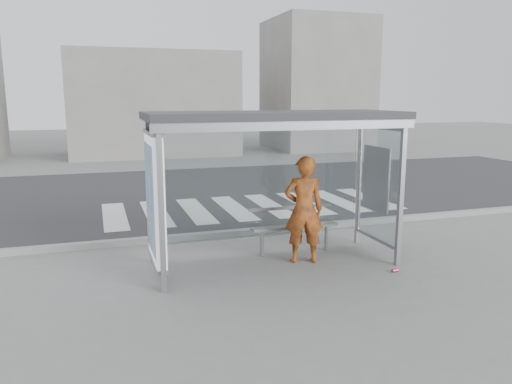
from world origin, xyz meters
TOP-DOWN VIEW (x-y plane):
  - ground at (0.00, 0.00)m, footprint 80.00×80.00m
  - road at (0.00, 7.00)m, footprint 30.00×10.00m
  - curb at (0.00, 1.95)m, footprint 30.00×0.18m
  - crosswalk at (1.00, 4.50)m, footprint 7.55×3.00m
  - bus_shelter at (-0.37, 0.06)m, footprint 4.25×1.65m
  - building_center at (0.00, 18.00)m, footprint 8.00×5.00m
  - building_right at (9.00, 18.00)m, footprint 5.00×5.00m
  - person at (0.52, -0.05)m, footprint 0.77×0.60m
  - bench at (0.57, 0.50)m, footprint 1.65×0.31m
  - soda_can at (1.76, -1.01)m, footprint 0.12×0.08m

SIDE VIEW (x-z plane):
  - ground at x=0.00m, z-range 0.00..0.00m
  - crosswalk at x=1.00m, z-range 0.00..0.00m
  - road at x=0.00m, z-range 0.00..0.01m
  - soda_can at x=1.76m, z-range 0.00..0.06m
  - curb at x=0.00m, z-range 0.00..0.12m
  - bench at x=0.57m, z-range 0.08..0.94m
  - person at x=0.52m, z-range 0.00..1.88m
  - bus_shelter at x=-0.37m, z-range 0.67..3.29m
  - building_center at x=0.00m, z-range 0.00..5.00m
  - building_right at x=9.00m, z-range 0.00..7.00m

